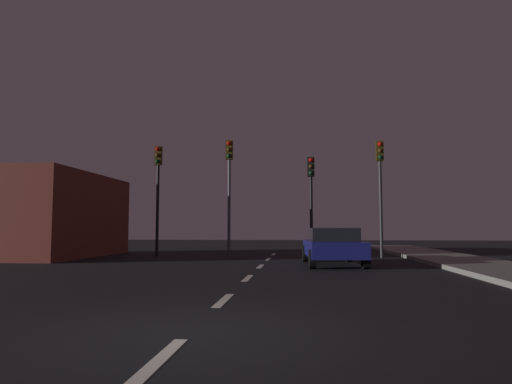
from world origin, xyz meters
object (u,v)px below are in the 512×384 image
traffic_signal_center_left (229,176)px  traffic_signal_center_right (311,187)px  traffic_signal_far_right (380,176)px  traffic_signal_far_left (158,179)px  car_stopped_ahead (333,246)px

traffic_signal_center_left → traffic_signal_center_right: bearing=-0.0°
traffic_signal_center_right → traffic_signal_far_right: 3.16m
traffic_signal_center_right → traffic_signal_far_right: bearing=0.0°
traffic_signal_center_left → traffic_signal_far_left: bearing=-180.0°
traffic_signal_far_left → traffic_signal_center_left: 3.43m
traffic_signal_center_right → traffic_signal_far_left: bearing=180.0°
traffic_signal_far_left → traffic_signal_far_right: traffic_signal_far_right is taller
traffic_signal_far_left → car_stopped_ahead: 9.46m
traffic_signal_center_left → traffic_signal_far_right: (6.94, -0.00, -0.11)m
traffic_signal_far_left → traffic_signal_center_right: (7.24, -0.00, -0.41)m
traffic_signal_far_left → traffic_signal_center_right: bearing=-0.0°
traffic_signal_far_right → car_stopped_ahead: bearing=-120.0°
traffic_signal_center_left → traffic_signal_far_right: size_ratio=1.03×
car_stopped_ahead → traffic_signal_far_right: bearing=60.0°
traffic_signal_far_right → traffic_signal_center_right: bearing=-180.0°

